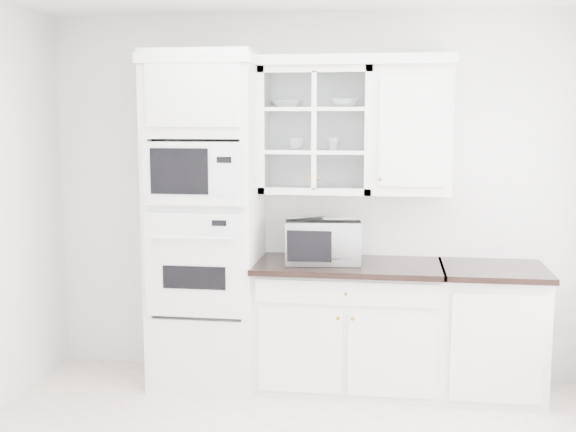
# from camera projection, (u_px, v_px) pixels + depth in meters

# --- Properties ---
(room_shell) EXTENTS (4.00, 3.50, 2.70)m
(room_shell) POSITION_uv_depth(u_px,v_px,m) (290.00, 147.00, 4.05)
(room_shell) COLOR white
(room_shell) RESTS_ON ground
(oven_column) EXTENTS (0.76, 0.68, 2.40)m
(oven_column) POSITION_uv_depth(u_px,v_px,m) (206.00, 221.00, 5.20)
(oven_column) COLOR white
(oven_column) RESTS_ON ground
(base_cabinet_run) EXTENTS (1.32, 0.67, 0.92)m
(base_cabinet_run) POSITION_uv_depth(u_px,v_px,m) (348.00, 325.00, 5.19)
(base_cabinet_run) COLOR white
(base_cabinet_run) RESTS_ON ground
(extra_base_cabinet) EXTENTS (0.72, 0.67, 0.92)m
(extra_base_cabinet) POSITION_uv_depth(u_px,v_px,m) (491.00, 330.00, 5.05)
(extra_base_cabinet) COLOR white
(extra_base_cabinet) RESTS_ON ground
(upper_cabinet_glass) EXTENTS (0.80, 0.33, 0.90)m
(upper_cabinet_glass) POSITION_uv_depth(u_px,v_px,m) (317.00, 130.00, 5.17)
(upper_cabinet_glass) COLOR white
(upper_cabinet_glass) RESTS_ON room_shell
(upper_cabinet_solid) EXTENTS (0.55, 0.33, 0.90)m
(upper_cabinet_solid) POSITION_uv_depth(u_px,v_px,m) (412.00, 131.00, 5.07)
(upper_cabinet_solid) COLOR white
(upper_cabinet_solid) RESTS_ON room_shell
(crown_molding) EXTENTS (2.14, 0.38, 0.07)m
(crown_molding) POSITION_uv_depth(u_px,v_px,m) (302.00, 61.00, 5.09)
(crown_molding) COLOR white
(crown_molding) RESTS_ON room_shell
(countertop_microwave) EXTENTS (0.57, 0.49, 0.31)m
(countertop_microwave) POSITION_uv_depth(u_px,v_px,m) (323.00, 241.00, 5.13)
(countertop_microwave) COLOR white
(countertop_microwave) RESTS_ON base_cabinet_run
(bowl_a) EXTENTS (0.27, 0.27, 0.05)m
(bowl_a) POSITION_uv_depth(u_px,v_px,m) (286.00, 104.00, 5.18)
(bowl_a) COLOR white
(bowl_a) RESTS_ON upper_cabinet_glass
(bowl_b) EXTENTS (0.21, 0.21, 0.06)m
(bowl_b) POSITION_uv_depth(u_px,v_px,m) (345.00, 103.00, 5.10)
(bowl_b) COLOR white
(bowl_b) RESTS_ON upper_cabinet_glass
(cup_a) EXTENTS (0.11, 0.11, 0.09)m
(cup_a) POSITION_uv_depth(u_px,v_px,m) (296.00, 144.00, 5.18)
(cup_a) COLOR white
(cup_a) RESTS_ON upper_cabinet_glass
(cup_b) EXTENTS (0.12, 0.12, 0.09)m
(cup_b) POSITION_uv_depth(u_px,v_px,m) (333.00, 144.00, 5.15)
(cup_b) COLOR white
(cup_b) RESTS_ON upper_cabinet_glass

